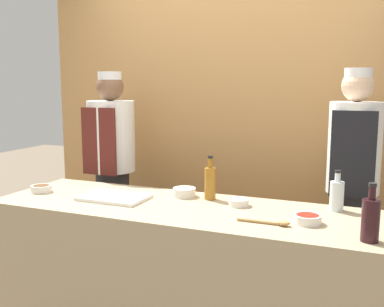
{
  "coord_description": "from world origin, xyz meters",
  "views": [
    {
      "loc": [
        0.98,
        -2.24,
        1.57
      ],
      "look_at": [
        0.0,
        0.14,
        1.17
      ],
      "focal_mm": 42.0,
      "sensor_mm": 36.0,
      "label": 1
    }
  ],
  "objects_px": {
    "cutting_board": "(114,197)",
    "bottle_clear": "(337,195)",
    "sauce_bowl_white": "(239,202)",
    "chef_left": "(112,172)",
    "wooden_spoon": "(271,222)",
    "sauce_bowl_green": "(184,192)",
    "sauce_bowl_red": "(308,219)",
    "bottle_amber": "(210,182)",
    "chef_right": "(352,192)",
    "bottle_wine": "(371,219)",
    "sauce_bowl_brown": "(41,188)"
  },
  "relations": [
    {
      "from": "cutting_board",
      "to": "bottle_clear",
      "type": "bearing_deg",
      "value": 11.29
    },
    {
      "from": "sauce_bowl_white",
      "to": "chef_left",
      "type": "distance_m",
      "value": 1.26
    },
    {
      "from": "cutting_board",
      "to": "wooden_spoon",
      "type": "distance_m",
      "value": 0.99
    },
    {
      "from": "sauce_bowl_green",
      "to": "cutting_board",
      "type": "height_order",
      "value": "sauce_bowl_green"
    },
    {
      "from": "sauce_bowl_red",
      "to": "wooden_spoon",
      "type": "relative_size",
      "value": 0.51
    },
    {
      "from": "bottle_amber",
      "to": "chef_right",
      "type": "relative_size",
      "value": 0.16
    },
    {
      "from": "cutting_board",
      "to": "sauce_bowl_white",
      "type": "bearing_deg",
      "value": 10.87
    },
    {
      "from": "sauce_bowl_white",
      "to": "bottle_amber",
      "type": "height_order",
      "value": "bottle_amber"
    },
    {
      "from": "sauce_bowl_red",
      "to": "chef_left",
      "type": "bearing_deg",
      "value": 156.21
    },
    {
      "from": "bottle_wine",
      "to": "bottle_clear",
      "type": "height_order",
      "value": "bottle_wine"
    },
    {
      "from": "sauce_bowl_green",
      "to": "bottle_wine",
      "type": "bearing_deg",
      "value": -21.45
    },
    {
      "from": "cutting_board",
      "to": "chef_right",
      "type": "distance_m",
      "value": 1.46
    },
    {
      "from": "bottle_amber",
      "to": "bottle_clear",
      "type": "height_order",
      "value": "bottle_amber"
    },
    {
      "from": "bottle_amber",
      "to": "wooden_spoon",
      "type": "height_order",
      "value": "bottle_amber"
    },
    {
      "from": "bottle_clear",
      "to": "sauce_bowl_brown",
      "type": "bearing_deg",
      "value": -171.12
    },
    {
      "from": "sauce_bowl_white",
      "to": "bottle_clear",
      "type": "bearing_deg",
      "value": 11.89
    },
    {
      "from": "sauce_bowl_brown",
      "to": "wooden_spoon",
      "type": "height_order",
      "value": "sauce_bowl_brown"
    },
    {
      "from": "bottle_clear",
      "to": "chef_left",
      "type": "height_order",
      "value": "chef_left"
    },
    {
      "from": "sauce_bowl_white",
      "to": "sauce_bowl_brown",
      "type": "distance_m",
      "value": 1.26
    },
    {
      "from": "sauce_bowl_white",
      "to": "chef_left",
      "type": "relative_size",
      "value": 0.07
    },
    {
      "from": "sauce_bowl_brown",
      "to": "bottle_wine",
      "type": "bearing_deg",
      "value": -5.06
    },
    {
      "from": "bottle_amber",
      "to": "chef_left",
      "type": "bearing_deg",
      "value": 155.72
    },
    {
      "from": "sauce_bowl_green",
      "to": "bottle_wine",
      "type": "distance_m",
      "value": 1.14
    },
    {
      "from": "sauce_bowl_red",
      "to": "bottle_clear",
      "type": "bearing_deg",
      "value": 69.44
    },
    {
      "from": "sauce_bowl_red",
      "to": "bottle_wine",
      "type": "relative_size",
      "value": 0.52
    },
    {
      "from": "bottle_clear",
      "to": "wooden_spoon",
      "type": "xyz_separation_m",
      "value": [
        -0.27,
        -0.38,
        -0.07
      ]
    },
    {
      "from": "sauce_bowl_brown",
      "to": "chef_right",
      "type": "bearing_deg",
      "value": 20.16
    },
    {
      "from": "cutting_board",
      "to": "chef_left",
      "type": "xyz_separation_m",
      "value": [
        -0.42,
        0.64,
        0.0
      ]
    },
    {
      "from": "wooden_spoon",
      "to": "bottle_clear",
      "type": "bearing_deg",
      "value": 54.59
    },
    {
      "from": "sauce_bowl_red",
      "to": "cutting_board",
      "type": "relative_size",
      "value": 0.35
    },
    {
      "from": "sauce_bowl_red",
      "to": "bottle_clear",
      "type": "xyz_separation_m",
      "value": [
        0.11,
        0.29,
        0.06
      ]
    },
    {
      "from": "sauce_bowl_red",
      "to": "sauce_bowl_white",
      "type": "bearing_deg",
      "value": 155.58
    },
    {
      "from": "sauce_bowl_green",
      "to": "bottle_clear",
      "type": "bearing_deg",
      "value": 2.05
    },
    {
      "from": "wooden_spoon",
      "to": "chef_left",
      "type": "height_order",
      "value": "chef_left"
    },
    {
      "from": "wooden_spoon",
      "to": "chef_right",
      "type": "bearing_deg",
      "value": 66.97
    },
    {
      "from": "bottle_wine",
      "to": "chef_left",
      "type": "bearing_deg",
      "value": 155.45
    },
    {
      "from": "bottle_wine",
      "to": "chef_right",
      "type": "xyz_separation_m",
      "value": [
        -0.12,
        0.84,
        -0.08
      ]
    },
    {
      "from": "sauce_bowl_brown",
      "to": "bottle_wine",
      "type": "distance_m",
      "value": 1.96
    },
    {
      "from": "sauce_bowl_red",
      "to": "chef_right",
      "type": "distance_m",
      "value": 0.71
    },
    {
      "from": "sauce_bowl_green",
      "to": "wooden_spoon",
      "type": "xyz_separation_m",
      "value": [
        0.62,
        -0.35,
        -0.02
      ]
    },
    {
      "from": "sauce_bowl_red",
      "to": "chef_right",
      "type": "bearing_deg",
      "value": 76.17
    },
    {
      "from": "sauce_bowl_green",
      "to": "bottle_wine",
      "type": "height_order",
      "value": "bottle_wine"
    },
    {
      "from": "bottle_wine",
      "to": "chef_left",
      "type": "height_order",
      "value": "chef_left"
    },
    {
      "from": "sauce_bowl_brown",
      "to": "chef_left",
      "type": "relative_size",
      "value": 0.08
    },
    {
      "from": "cutting_board",
      "to": "bottle_amber",
      "type": "bearing_deg",
      "value": 21.86
    },
    {
      "from": "wooden_spoon",
      "to": "chef_right",
      "type": "xyz_separation_m",
      "value": [
        0.33,
        0.77,
        0.01
      ]
    },
    {
      "from": "sauce_bowl_brown",
      "to": "cutting_board",
      "type": "bearing_deg",
      "value": 3.01
    },
    {
      "from": "sauce_bowl_red",
      "to": "bottle_clear",
      "type": "height_order",
      "value": "bottle_clear"
    },
    {
      "from": "sauce_bowl_green",
      "to": "sauce_bowl_red",
      "type": "bearing_deg",
      "value": -18.64
    },
    {
      "from": "sauce_bowl_white",
      "to": "sauce_bowl_brown",
      "type": "xyz_separation_m",
      "value": [
        -1.25,
        -0.17,
        0.0
      ]
    }
  ]
}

